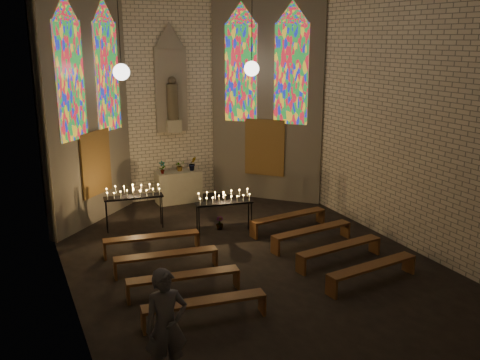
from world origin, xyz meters
name	(u,v)px	position (x,y,z in m)	size (l,w,h in m)	color
floor	(253,266)	(0.00, 0.00, 0.00)	(12.00, 12.00, 0.00)	black
room	(199,90)	(0.00, 3.37, 3.72)	(8.22, 12.43, 7.00)	beige
altar	(179,187)	(0.00, 5.45, 0.50)	(1.40, 0.60, 1.00)	#B1AC90
flower_vase_left	(162,167)	(-0.53, 5.38, 1.20)	(0.21, 0.15, 0.41)	#4C723F
flower_vase_center	(180,166)	(0.08, 5.52, 1.17)	(0.30, 0.26, 0.33)	#4C723F
flower_vase_right	(193,163)	(0.47, 5.40, 1.22)	(0.25, 0.20, 0.45)	#4C723F
aisle_flower_pot	(220,223)	(0.22, 2.58, 0.18)	(0.20, 0.20, 0.36)	#4C723F
votive_stand_left	(133,194)	(-1.87, 3.59, 0.99)	(1.61, 0.57, 1.16)	black
votive_stand_right	(224,200)	(0.20, 2.19, 0.96)	(1.55, 0.58, 1.11)	black
pew_left_0	(152,239)	(-1.90, 1.74, 0.36)	(2.32, 0.60, 0.44)	#593519
pew_right_0	(288,218)	(1.90, 1.74, 0.36)	(2.32, 0.60, 0.44)	#593519
pew_left_1	(166,257)	(-1.90, 0.54, 0.36)	(2.32, 0.60, 0.44)	#593519
pew_right_1	(312,232)	(1.90, 0.54, 0.36)	(2.32, 0.60, 0.44)	#593519
pew_left_2	(183,278)	(-1.90, -0.66, 0.36)	(2.32, 0.60, 0.44)	#593519
pew_right_2	(340,248)	(1.90, -0.66, 0.36)	(2.32, 0.60, 0.44)	#593519
pew_left_3	(204,304)	(-1.90, -1.86, 0.36)	(2.32, 0.60, 0.44)	#593519
pew_right_3	(372,268)	(1.90, -1.86, 0.36)	(2.32, 0.60, 0.44)	#593519
visitor	(166,326)	(-3.02, -3.23, 0.91)	(0.66, 0.43, 1.81)	#474851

